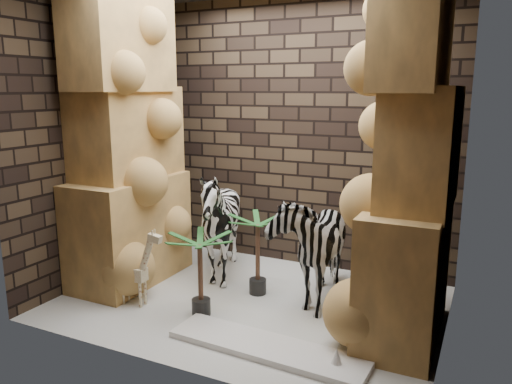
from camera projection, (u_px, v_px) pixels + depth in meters
The scene contains 13 objects.
floor at pixel (249, 302), 4.74m from camera, with size 3.50×3.50×0.00m, color silver.
wall_back at pixel (298, 135), 5.53m from camera, with size 3.50×3.50×0.00m, color black.
wall_front at pixel (166, 165), 3.33m from camera, with size 3.50×3.50×0.00m, color black.
wall_left at pixel (99, 138), 5.17m from camera, with size 3.00×3.00×0.00m, color black.
wall_right at pixel (458, 158), 3.69m from camera, with size 3.00×3.00×0.00m, color black.
rock_pillar_left at pixel (125, 139), 5.02m from camera, with size 0.68×1.30×3.00m, color #E2AC5C, non-canonical shape.
rock_pillar_right at pixel (413, 155), 3.83m from camera, with size 0.58×1.25×3.00m, color #E2AC5C, non-canonical shape.
zebra_right at pixel (311, 234), 4.72m from camera, with size 0.58×1.08×1.28m, color white.
zebra_left at pixel (220, 230), 5.18m from camera, with size 0.98×1.22×1.11m, color white.
giraffe_toy at pixel (133, 265), 4.63m from camera, with size 0.40×0.13×0.78m, color beige, non-canonical shape.
palm_front at pixel (258, 255), 4.86m from camera, with size 0.36×0.36×0.81m, color #21602B, non-canonical shape.
palm_back at pixel (200, 275), 4.40m from camera, with size 0.36×0.36×0.76m, color #21602B, non-canonical shape.
surfboard at pixel (267, 347), 3.86m from camera, with size 1.61×0.40×0.05m, color white.
Camera 1 is at (1.98, -3.96, 2.01)m, focal length 34.76 mm.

